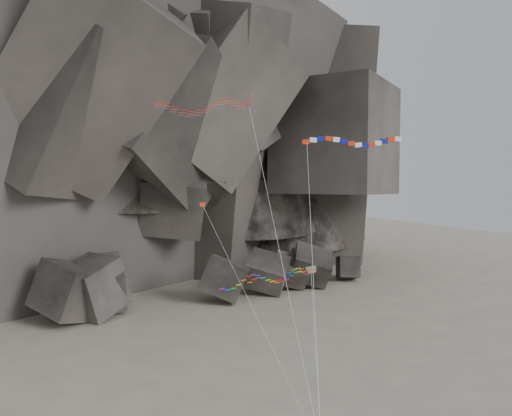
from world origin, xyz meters
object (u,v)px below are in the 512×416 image
banner_kite (353,143)px  parafoil_kite (265,278)px  pennant_kite (222,245)px  delta_kite (199,106)px

banner_kite → parafoil_kite: banner_kite is taller
banner_kite → pennant_kite: (-14.19, 0.61, -9.34)m
pennant_kite → banner_kite: bearing=-8.6°
banner_kite → delta_kite: bearing=177.1°
banner_kite → pennant_kite: banner_kite is taller
delta_kite → pennant_kite: size_ratio=1.67×
banner_kite → parafoil_kite: 16.11m
delta_kite → banner_kite: bearing=-37.5°
delta_kite → parafoil_kite: 18.25m
parafoil_kite → pennant_kite: size_ratio=1.01×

